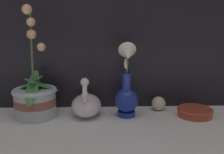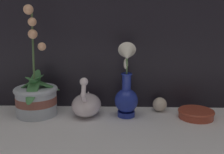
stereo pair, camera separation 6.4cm
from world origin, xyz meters
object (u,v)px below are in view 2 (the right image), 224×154
(orchid_potted_plant, at_px, (36,96))
(swan_figurine, at_px, (86,103))
(blue_vase, at_px, (126,91))
(glass_sphere, at_px, (160,104))
(amber_dish, at_px, (196,113))

(orchid_potted_plant, bearing_deg, swan_figurine, 1.51)
(swan_figurine, height_order, blue_vase, blue_vase)
(glass_sphere, bearing_deg, amber_dish, -28.96)
(swan_figurine, xyz_separation_m, glass_sphere, (0.32, 0.05, -0.02))
(swan_figurine, relative_size, glass_sphere, 3.17)
(orchid_potted_plant, height_order, blue_vase, orchid_potted_plant)
(blue_vase, height_order, glass_sphere, blue_vase)
(swan_figurine, height_order, amber_dish, swan_figurine)
(swan_figurine, distance_m, blue_vase, 0.18)
(amber_dish, bearing_deg, glass_sphere, 151.04)
(blue_vase, relative_size, glass_sphere, 5.00)
(orchid_potted_plant, bearing_deg, blue_vase, -1.93)
(blue_vase, xyz_separation_m, glass_sphere, (0.15, 0.07, -0.08))
(swan_figurine, bearing_deg, blue_vase, -6.22)
(glass_sphere, bearing_deg, swan_figurine, -170.24)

